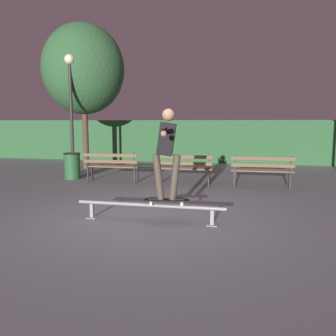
{
  "coord_description": "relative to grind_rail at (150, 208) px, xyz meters",
  "views": [
    {
      "loc": [
        1.61,
        -5.92,
        1.75
      ],
      "look_at": [
        0.15,
        0.69,
        0.85
      ],
      "focal_mm": 37.51,
      "sensor_mm": 36.0,
      "label": 1
    }
  ],
  "objects": [
    {
      "name": "trash_can",
      "position": [
        -3.55,
        3.95,
        0.17
      ],
      "size": [
        0.52,
        0.52,
        0.8
      ],
      "color": "#23562D",
      "rests_on": "ground"
    },
    {
      "name": "tree_far_left",
      "position": [
        -4.22,
        6.33,
        3.38
      ],
      "size": [
        2.95,
        2.95,
        5.26
      ],
      "color": "#4C3828",
      "rests_on": "ground"
    },
    {
      "name": "park_bench_right_center",
      "position": [
        2.06,
        3.64,
        0.29
      ],
      "size": [
        1.61,
        0.46,
        0.88
      ],
      "color": "#282623",
      "rests_on": "ground"
    },
    {
      "name": "lamp_post_left",
      "position": [
        -4.01,
        4.89,
        2.23
      ],
      "size": [
        0.32,
        0.32,
        3.9
      ],
      "color": "#282623",
      "rests_on": "ground"
    },
    {
      "name": "park_bench_left_center",
      "position": [
        -0.04,
        3.64,
        0.29
      ],
      "size": [
        1.61,
        0.46,
        0.88
      ],
      "color": "#282623",
      "rests_on": "ground"
    },
    {
      "name": "hedge_backdrop",
      "position": [
        0.0,
        9.62,
        0.66
      ],
      "size": [
        24.0,
        1.2,
        1.81
      ],
      "primitive_type": "cube",
      "color": "#2D5B33",
      "rests_on": "ground"
    },
    {
      "name": "ground_plane",
      "position": [
        0.0,
        0.11,
        -0.25
      ],
      "size": [
        90.0,
        90.0,
        0.0
      ],
      "primitive_type": "plane",
      "color": "slate"
    },
    {
      "name": "grind_rail",
      "position": [
        0.0,
        0.0,
        0.0
      ],
      "size": [
        2.67,
        0.18,
        0.32
      ],
      "color": "gray",
      "rests_on": "ground"
    },
    {
      "name": "park_bench_leftmost",
      "position": [
        -2.14,
        3.64,
        0.29
      ],
      "size": [
        1.61,
        0.46,
        0.88
      ],
      "color": "#282623",
      "rests_on": "ground"
    },
    {
      "name": "skateboard",
      "position": [
        0.3,
        0.0,
        0.15
      ],
      "size": [
        0.8,
        0.32,
        0.09
      ],
      "color": "black",
      "rests_on": "grind_rail"
    },
    {
      "name": "skateboarder",
      "position": [
        0.31,
        0.0,
        1.08
      ],
      "size": [
        0.63,
        1.39,
        1.56
      ],
      "color": "black",
      "rests_on": "skateboard"
    }
  ]
}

